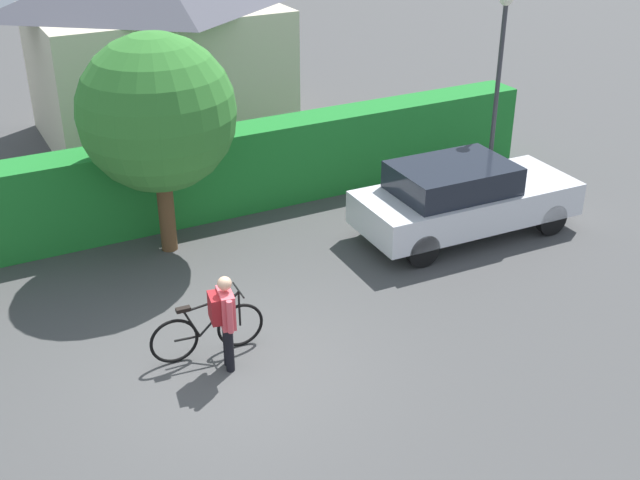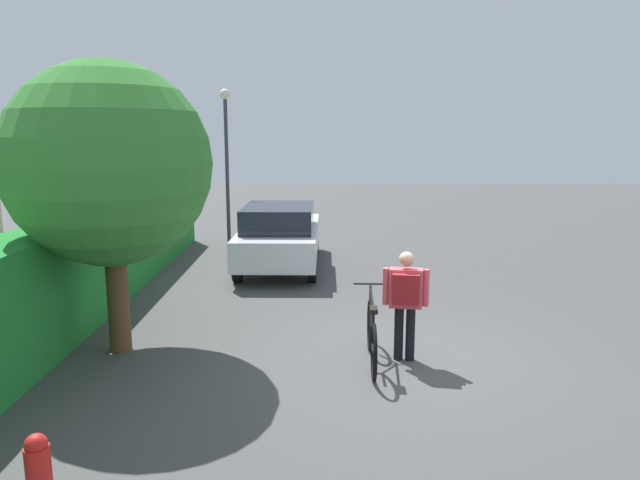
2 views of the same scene
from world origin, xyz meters
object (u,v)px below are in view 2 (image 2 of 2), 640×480
Objects in this scene: person_rider at (406,296)px; bicycle at (372,335)px; tree_kerbside at (109,165)px; street_lamp at (227,149)px; fire_hydrant at (39,479)px; parked_car_near at (280,235)px.

bicycle is at bearing 103.44° from person_rider.
tree_kerbside reaches higher than bicycle.
bicycle is at bearing -98.82° from tree_kerbside.
bicycle is at bearing -158.48° from street_lamp.
bicycle is 0.42× the size of street_lamp.
street_lamp is at bearing -4.57° from tree_kerbside.
tree_kerbside is at bearing 175.43° from street_lamp.
bicycle reaches higher than fire_hydrant.
parked_car_near is 2.49× the size of bicycle.
street_lamp reaches higher than fire_hydrant.
parked_car_near is 6.23m from person_rider.
street_lamp reaches higher than tree_kerbside.
parked_car_near is 2.87× the size of person_rider.
street_lamp is (7.75, 3.57, 1.86)m from person_rider.
fire_hydrant is at bearing -179.74° from street_lamp.
person_rider is 4.94m from fire_hydrant.
person_rider is 0.37× the size of tree_kerbside.
tree_kerbside is (-7.29, 0.58, -0.07)m from street_lamp.
person_rider reaches higher than parked_car_near.
tree_kerbside is at bearing 81.18° from bicycle.
fire_hydrant is at bearing 137.31° from bicycle.
tree_kerbside is (0.57, 3.68, 2.33)m from bicycle.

